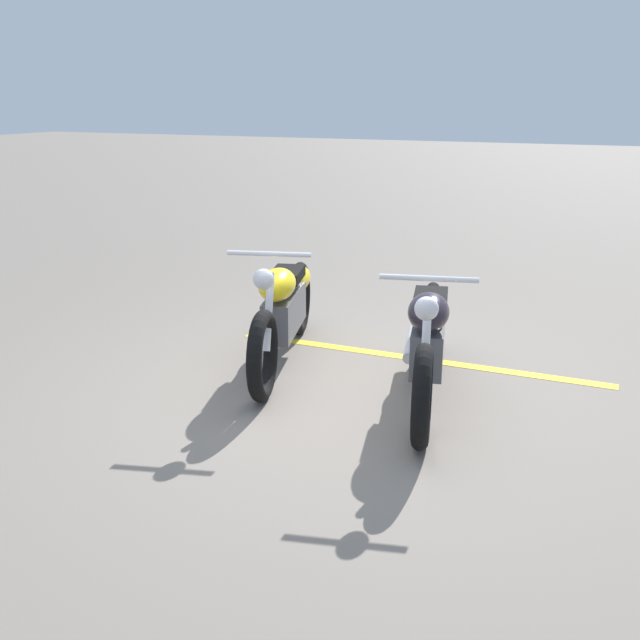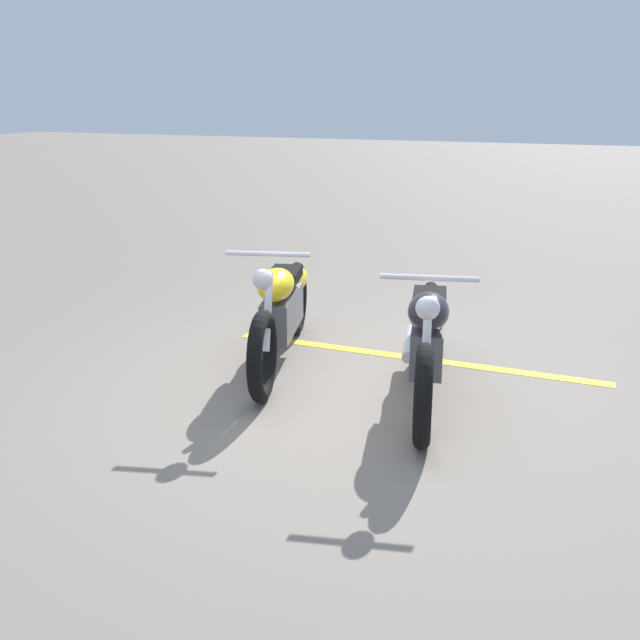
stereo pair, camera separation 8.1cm
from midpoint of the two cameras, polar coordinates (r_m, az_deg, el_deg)
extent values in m
plane|color=slate|center=(5.43, 0.33, -6.03)|extent=(60.00, 60.00, 0.00)
torus|color=black|center=(5.30, -4.92, -2.79)|extent=(0.68, 0.28, 0.67)
torus|color=black|center=(6.76, -2.18, 1.66)|extent=(0.68, 0.28, 0.67)
cube|color=#59595E|center=(6.05, -3.31, 0.61)|extent=(0.87, 0.43, 0.32)
ellipsoid|color=yellow|center=(5.71, -3.85, 2.74)|extent=(0.57, 0.41, 0.24)
ellipsoid|color=yellow|center=(6.55, -2.43, 3.19)|extent=(0.60, 0.38, 0.22)
cube|color=black|center=(6.10, -3.13, 3.48)|extent=(0.49, 0.35, 0.09)
cylinder|color=silver|center=(5.43, -4.48, 0.61)|extent=(0.27, 0.12, 0.56)
cylinder|color=silver|center=(5.38, -4.48, 5.10)|extent=(0.20, 0.61, 0.04)
sphere|color=silver|center=(5.22, -4.88, 3.14)|extent=(0.15, 0.15, 0.15)
cylinder|color=silver|center=(6.49, -3.86, 0.30)|extent=(0.70, 0.27, 0.09)
torus|color=black|center=(4.65, 7.50, -5.83)|extent=(0.68, 0.26, 0.67)
torus|color=black|center=(6.11, 8.05, -0.18)|extent=(0.68, 0.26, 0.67)
cube|color=#59595E|center=(5.39, 7.87, -1.59)|extent=(0.87, 0.40, 0.32)
ellipsoid|color=black|center=(5.04, 7.91, 0.67)|extent=(0.57, 0.39, 0.24)
ellipsoid|color=black|center=(5.90, 8.10, 1.45)|extent=(0.60, 0.36, 0.22)
cube|color=black|center=(5.44, 8.03, 1.64)|extent=(0.48, 0.33, 0.09)
cylinder|color=silver|center=(4.77, 7.73, -1.87)|extent=(0.27, 0.12, 0.56)
cylinder|color=silver|center=(4.70, 7.95, 3.23)|extent=(0.17, 0.61, 0.04)
sphere|color=silver|center=(4.54, 7.80, 0.92)|extent=(0.15, 0.15, 0.15)
cylinder|color=silver|center=(5.83, 6.55, -1.77)|extent=(0.70, 0.25, 0.09)
cube|color=yellow|center=(6.26, 6.78, -2.91)|extent=(0.14, 3.20, 0.01)
camera|label=1|loc=(0.04, 89.54, 0.14)|focal=41.46mm
camera|label=2|loc=(0.04, -90.46, -0.14)|focal=41.46mm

